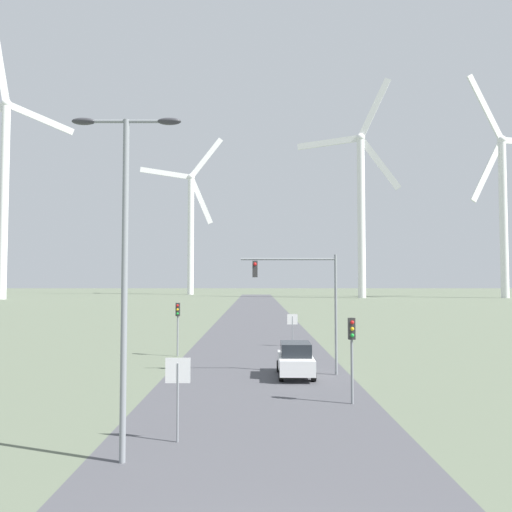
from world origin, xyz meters
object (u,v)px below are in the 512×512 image
car_approaching (293,359)px  wind_turbine_left (188,221)px  wind_turbine_far_left (1,181)px  wind_turbine_right (500,199)px  streetlamp (122,244)px  traffic_light_post_near_left (175,317)px  traffic_light_mast_overhead (301,288)px  wind_turbine_center (359,199)px  traffic_light_post_near_right (349,341)px  stop_sign_far (290,324)px  stop_sign_near (175,383)px

car_approaching → wind_turbine_left: (-25.35, 149.83, 25.06)m
wind_turbine_far_left → wind_turbine_right: 139.32m
streetlamp → car_approaching: streetlamp is taller
streetlamp → traffic_light_post_near_left: bearing=94.5°
streetlamp → traffic_light_mast_overhead: bearing=63.9°
streetlamp → wind_turbine_right: bearing=59.7°
wind_turbine_far_left → traffic_light_post_near_left: bearing=-57.8°
streetlamp → wind_turbine_center: 134.59m
traffic_light_post_near_left → traffic_light_post_near_right: traffic_light_post_near_left is taller
car_approaching → wind_turbine_center: 122.30m
stop_sign_far → wind_turbine_left: 142.30m
stop_sign_near → wind_turbine_far_left: size_ratio=0.04×
streetlamp → traffic_light_post_near_right: (7.79, 6.67, -3.58)m
wind_turbine_far_left → wind_turbine_right: wind_turbine_far_left is taller
traffic_light_post_near_right → wind_turbine_center: (26.30, 121.63, 25.77)m
stop_sign_far → traffic_light_post_near_left: 9.57m
stop_sign_near → stop_sign_far: size_ratio=1.06×
car_approaching → wind_turbine_center: wind_turbine_center is taller
streetlamp → traffic_light_post_near_left: streetlamp is taller
traffic_light_mast_overhead → car_approaching: (-0.49, -0.54, -3.79)m
stop_sign_far → wind_turbine_far_left: (-70.67, 94.30, 30.12)m
traffic_light_post_near_right → wind_turbine_left: 159.75m
streetlamp → wind_turbine_right: size_ratio=0.15×
traffic_light_post_near_left → car_approaching: bearing=-43.7°
traffic_light_mast_overhead → wind_turbine_right: 135.99m
stop_sign_near → traffic_light_mast_overhead: (5.10, 11.27, 2.83)m
stop_sign_near → traffic_light_post_near_right: size_ratio=0.75×
stop_sign_near → wind_turbine_right: 148.60m
streetlamp → stop_sign_far: 25.82m
traffic_light_mast_overhead → stop_sign_near: bearing=-114.3°
stop_sign_near → wind_turbine_left: 163.68m
traffic_light_post_near_left → wind_turbine_center: wind_turbine_center is taller
wind_turbine_left → wind_turbine_center: wind_turbine_center is taller
wind_turbine_right → stop_sign_near: bearing=-120.2°
wind_turbine_far_left → wind_turbine_left: (44.59, 43.48, -5.91)m
car_approaching → wind_turbine_center: size_ratio=0.07×
traffic_light_post_near_right → traffic_light_post_near_left: bearing=125.8°
traffic_light_mast_overhead → wind_turbine_left: bearing=99.8°
wind_turbine_left → wind_turbine_center: bearing=-32.4°
wind_turbine_right → wind_turbine_left: bearing=160.1°
stop_sign_far → wind_turbine_far_left: bearing=126.8°
traffic_light_post_near_left → wind_turbine_center: 117.25m
stop_sign_near → wind_turbine_left: bearing=97.4°
traffic_light_post_near_left → stop_sign_near: bearing=-81.1°
car_approaching → streetlamp: bearing=-115.2°
wind_turbine_far_left → stop_sign_far: bearing=-53.2°
streetlamp → stop_sign_near: bearing=54.1°
traffic_light_post_near_right → wind_turbine_left: (-27.26, 155.66, 23.35)m
wind_turbine_far_left → wind_turbine_left: size_ratio=1.26×
stop_sign_near → traffic_light_post_near_left: 18.07m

